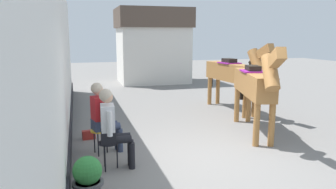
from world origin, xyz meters
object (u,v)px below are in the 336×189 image
(seated_visitor_far, at_px, (102,114))
(flower_planter_middle, at_px, (88,178))
(seated_visitor_near, at_px, (112,125))
(satchel_bag, at_px, (89,135))
(saddled_horse_near, at_px, (255,84))
(saddled_horse_far, at_px, (233,73))

(seated_visitor_far, xyz_separation_m, flower_planter_middle, (-0.35, -1.82, -0.44))
(seated_visitor_near, height_order, seated_visitor_far, same)
(seated_visitor_near, relative_size, flower_planter_middle, 2.17)
(satchel_bag, bearing_deg, flower_planter_middle, 81.12)
(seated_visitor_far, height_order, satchel_bag, seated_visitor_far)
(seated_visitor_near, distance_m, flower_planter_middle, 1.20)
(saddled_horse_near, height_order, satchel_bag, saddled_horse_near)
(saddled_horse_near, bearing_deg, seated_visitor_near, -161.30)
(seated_visitor_near, xyz_separation_m, seated_visitor_far, (-0.10, 0.79, 0.00))
(saddled_horse_far, height_order, satchel_bag, saddled_horse_far)
(saddled_horse_near, xyz_separation_m, saddled_horse_far, (0.61, 2.26, 0.00))
(saddled_horse_near, bearing_deg, seated_visitor_far, -174.32)
(saddled_horse_far, distance_m, satchel_bag, 4.71)
(saddled_horse_near, relative_size, saddled_horse_far, 0.98)
(saddled_horse_near, bearing_deg, satchel_bag, 170.37)
(seated_visitor_near, distance_m, seated_visitor_far, 0.80)
(saddled_horse_far, relative_size, flower_planter_middle, 4.67)
(seated_visitor_near, relative_size, satchel_bag, 4.96)
(saddled_horse_near, height_order, flower_planter_middle, saddled_horse_near)
(saddled_horse_far, xyz_separation_m, flower_planter_middle, (-4.40, -4.41, -0.82))
(satchel_bag, bearing_deg, seated_visitor_near, 94.25)
(seated_visitor_far, bearing_deg, seated_visitor_near, -83.07)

